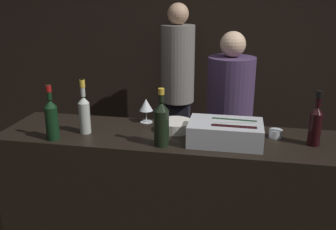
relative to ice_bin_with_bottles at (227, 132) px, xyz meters
The scene contains 12 objects.
wall_back_chalkboard 2.10m from the ice_bin_with_bottles, 100.11° to the left, with size 6.40×0.06×2.80m.
bar_counter 0.72m from the ice_bin_with_bottles, behind, with size 2.09×0.55×1.09m.
ice_bin_with_bottles is the anchor object (origin of this frame).
bowl_white 0.36m from the ice_bin_with_bottles, 156.11° to the left, with size 0.22×0.22×0.06m.
wine_glass 0.61m from the ice_bin_with_bottles, 154.27° to the left, with size 0.09×0.09×0.16m.
candle_votive 0.32m from the ice_bin_with_bottles, 26.40° to the left, with size 0.08×0.08×0.05m.
rose_wine_bottle 0.88m from the ice_bin_with_bottles, behind, with size 0.07×0.07×0.34m.
red_wine_bottle_black_foil 0.50m from the ice_bin_with_bottles, ahead, with size 0.07×0.07×0.32m.
champagne_bottle 0.39m from the ice_bin_with_bottles, 163.51° to the right, with size 0.09×0.09×0.34m.
red_wine_bottle_burgundy 1.04m from the ice_bin_with_bottles, behind, with size 0.08×0.08×0.33m.
person_in_hoodie 1.08m from the ice_bin_with_bottles, 90.76° to the left, with size 0.40×0.40×1.63m.
person_blond_tee 1.73m from the ice_bin_with_bottles, 109.14° to the left, with size 0.34×0.34×1.84m.
Camera 1 is at (0.42, -1.85, 1.93)m, focal length 40.00 mm.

